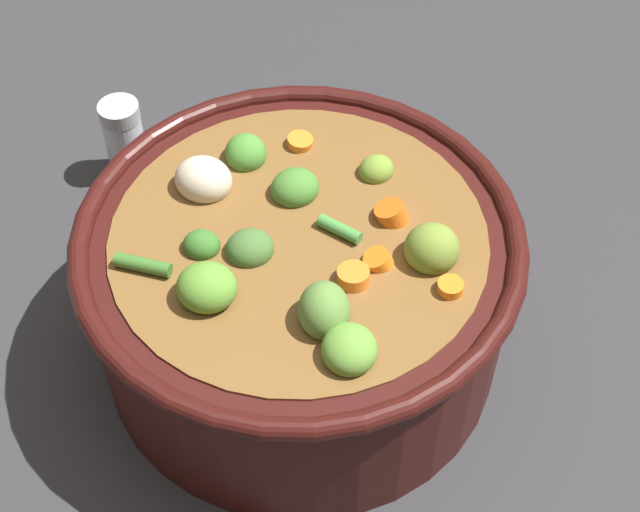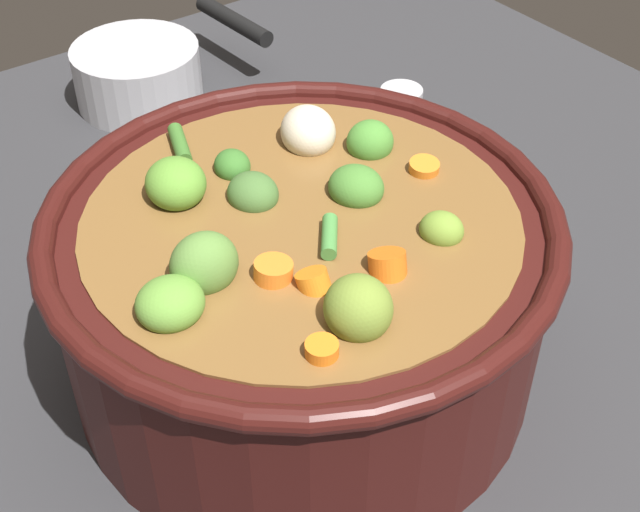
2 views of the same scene
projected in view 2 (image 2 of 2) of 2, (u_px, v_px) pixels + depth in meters
ground_plane at (304, 364)px, 0.64m from camera, size 1.10×1.10×0.00m
cooking_pot at (302, 289)px, 0.59m from camera, size 0.33×0.33×0.16m
salt_shaker at (399, 129)px, 0.80m from camera, size 0.04×0.04×0.08m
small_saucepan at (141, 73)px, 0.90m from camera, size 0.13×0.20×0.06m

